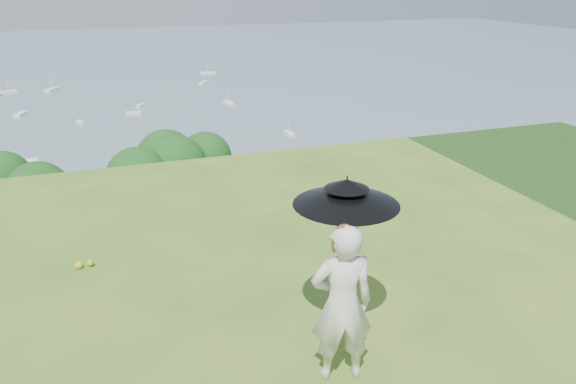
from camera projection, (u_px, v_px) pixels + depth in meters
name	position (u px, v px, depth m)	size (l,w,h in m)	color
ground	(204.00, 330.00, 7.02)	(14.00, 14.00, 0.00)	#3B6D1F
shoreline_tier	(119.00, 255.00, 86.00)	(170.00, 28.00, 8.00)	slate
bay_water	(92.00, 74.00, 230.40)	(700.00, 700.00, 0.00)	slate
slope_trees	(124.00, 241.00, 43.23)	(110.00, 50.00, 6.00)	#154816
harbor_town	(114.00, 217.00, 83.65)	(110.00, 22.00, 5.00)	silver
moored_boats	(51.00, 120.00, 156.92)	(140.00, 140.00, 0.70)	white
wildflowers	(200.00, 315.00, 7.22)	(10.00, 10.50, 0.12)	gold
painter	(342.00, 304.00, 5.89)	(0.67, 0.44, 1.84)	silver
field_easel	(343.00, 286.00, 6.51)	(0.59, 0.59, 1.54)	#AA8347
sun_umbrella	(346.00, 212.00, 6.21)	(1.19, 1.19, 0.85)	black
painter_cap	(345.00, 229.00, 5.58)	(0.19, 0.23, 0.10)	#C26A78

